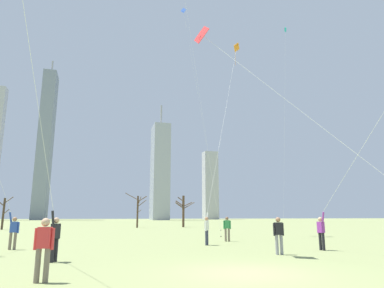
# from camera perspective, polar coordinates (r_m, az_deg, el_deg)

# --- Properties ---
(ground_plane) EXTENTS (400.00, 400.00, 0.00)m
(ground_plane) POSITION_cam_1_polar(r_m,az_deg,el_deg) (11.03, 8.95, -20.44)
(ground_plane) COLOR #848E56
(kite_flyer_foreground_left_red) EXTENTS (6.12, 7.20, 11.05)m
(kite_flyer_foreground_left_red) POSITION_cam_1_polar(r_m,az_deg,el_deg) (13.37, 27.59, -5.26)
(kite_flyer_foreground_left_red) COLOR #726656
(kite_flyer_foreground_left_red) RESTS_ON ground
(kite_flyer_midfield_center_yellow) EXTENTS (5.22, 1.34, 12.98)m
(kite_flyer_midfield_center_yellow) POSITION_cam_1_polar(r_m,az_deg,el_deg) (20.19, -28.58, -8.99)
(kite_flyer_midfield_center_yellow) COLOR #726656
(kite_flyer_midfield_center_yellow) RESTS_ON ground
(kite_flyer_far_back_green) EXTENTS (0.94, 13.36, 12.71)m
(kite_flyer_far_back_green) POSITION_cam_1_polar(r_m,az_deg,el_deg) (16.24, 26.55, -2.37)
(kite_flyer_far_back_green) COLOR black
(kite_flyer_far_back_green) RESTS_ON ground
(kite_flyer_midfield_right_orange) EXTENTS (6.40, 8.68, 17.95)m
(kite_flyer_midfield_right_orange) POSITION_cam_1_polar(r_m,az_deg,el_deg) (22.21, 3.51, -7.68)
(kite_flyer_midfield_right_orange) COLOR #33384C
(kite_flyer_midfield_right_orange) RESTS_ON ground
(kite_flyer_midfield_left_white) EXTENTS (2.70, 9.45, 16.26)m
(kite_flyer_midfield_left_white) POSITION_cam_1_polar(r_m,az_deg,el_deg) (12.94, -23.20, -3.48)
(kite_flyer_midfield_left_white) COLOR black
(kite_flyer_midfield_left_white) RESTS_ON ground
(bystander_strolling_midfield) EXTENTS (0.51, 0.25, 1.62)m
(bystander_strolling_midfield) POSITION_cam_1_polar(r_m,az_deg,el_deg) (10.07, -23.41, -15.29)
(bystander_strolling_midfield) COLOR #726656
(bystander_strolling_midfield) RESTS_ON ground
(bystander_far_off_by_trees) EXTENTS (0.51, 0.22, 1.62)m
(bystander_far_off_by_trees) POSITION_cam_1_polar(r_m,az_deg,el_deg) (16.24, 14.19, -14.22)
(bystander_far_off_by_trees) COLOR gray
(bystander_far_off_by_trees) RESTS_ON ground
(bystander_watching_nearby) EXTENTS (0.48, 0.31, 1.62)m
(bystander_watching_nearby) POSITION_cam_1_polar(r_m,az_deg,el_deg) (23.90, 5.85, -13.64)
(bystander_watching_nearby) COLOR #726656
(bystander_watching_nearby) RESTS_ON ground
(distant_kite_low_near_trees_blue) EXTENTS (4.26, 3.46, 30.18)m
(distant_kite_low_near_trees_blue) POSITION_cam_1_polar(r_m,az_deg,el_deg) (49.04, -0.74, 17.68)
(distant_kite_low_near_trees_blue) COLOR blue
(distant_kite_low_near_trees_blue) RESTS_ON ground
(distant_kite_drifting_right_teal) EXTENTS (0.41, 3.14, 25.83)m
(distant_kite_drifting_right_teal) POSITION_cam_1_polar(r_m,az_deg,el_deg) (46.96, 15.19, 12.52)
(distant_kite_drifting_right_teal) COLOR teal
(distant_kite_drifting_right_teal) RESTS_ON ground
(bare_tree_right_of_center) EXTENTS (3.12, 1.71, 4.75)m
(bare_tree_right_of_center) POSITION_cam_1_polar(r_m,az_deg,el_deg) (53.80, -1.47, -10.84)
(bare_tree_right_of_center) COLOR #4C3828
(bare_tree_right_of_center) RESTS_ON ground
(bare_tree_rightmost) EXTENTS (3.05, 1.96, 5.02)m
(bare_tree_rightmost) POSITION_cam_1_polar(r_m,az_deg,el_deg) (51.46, -9.00, -10.70)
(bare_tree_rightmost) COLOR #4C3828
(bare_tree_rightmost) RESTS_ON ground
(bare_tree_center) EXTENTS (1.41, 2.24, 4.13)m
(bare_tree_center) POSITION_cam_1_polar(r_m,az_deg,el_deg) (49.79, -28.80, -9.88)
(bare_tree_center) COLOR #423326
(bare_tree_center) RESTS_ON ground
(skyline_wide_slab) EXTENTS (6.88, 5.65, 33.37)m
(skyline_wide_slab) POSITION_cam_1_polar(r_m,az_deg,el_deg) (172.11, 3.05, -6.83)
(skyline_wide_slab) COLOR #B2B2B7
(skyline_wide_slab) RESTS_ON ground
(skyline_squat_block) EXTENTS (5.54, 11.36, 72.55)m
(skyline_squat_block) POSITION_cam_1_polar(r_m,az_deg,el_deg) (165.50, -23.18, 0.04)
(skyline_squat_block) COLOR gray
(skyline_squat_block) RESTS_ON ground
(skyline_short_annex) EXTENTS (6.94, 10.39, 49.61)m
(skyline_short_annex) POSITION_cam_1_polar(r_m,az_deg,el_deg) (147.01, -5.32, -4.55)
(skyline_short_annex) COLOR #9EA3AD
(skyline_short_annex) RESTS_ON ground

